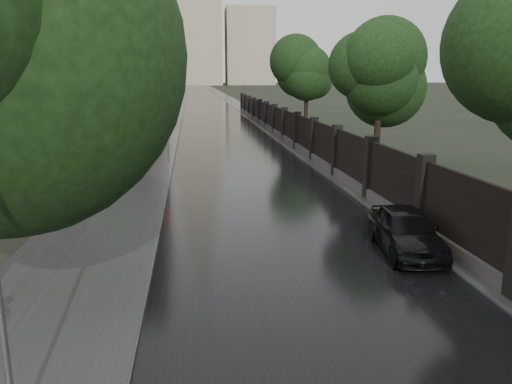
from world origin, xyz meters
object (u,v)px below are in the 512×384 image
tree_right_b (380,80)px  tree_right_c (307,78)px  car_right_near (406,230)px  traffic_light (167,124)px  tree_left_far (112,74)px

tree_right_b → tree_right_c: bearing=90.0°
tree_right_b → car_right_near: bearing=-106.9°
traffic_light → tree_right_c: bearing=51.8°
traffic_light → car_right_near: traffic_light is taller
tree_left_far → traffic_light: tree_left_far is taller
tree_left_far → tree_right_b: 17.45m
tree_right_b → car_right_near: 14.73m
tree_right_b → car_right_near: size_ratio=1.77×
traffic_light → car_right_near: size_ratio=1.01×
tree_right_c → traffic_light: bearing=-128.2°
tree_right_b → car_right_near: tree_right_b is taller
traffic_light → car_right_near: bearing=-65.0°
tree_right_c → tree_right_b: bearing=-90.0°
tree_left_far → car_right_near: 24.75m
tree_left_far → car_right_near: tree_left_far is taller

